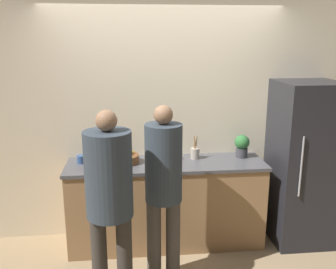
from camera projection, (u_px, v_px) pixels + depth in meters
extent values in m
plane|color=#9E8460|center=(169.00, 259.00, 3.79)|extent=(14.00, 14.00, 0.00)
cube|color=beige|center=(163.00, 120.00, 4.09)|extent=(5.20, 0.06, 2.60)
cube|color=#9E754C|center=(166.00, 204.00, 4.02)|extent=(2.03, 0.59, 0.88)
cube|color=#4C4C51|center=(166.00, 164.00, 3.90)|extent=(2.06, 0.62, 0.03)
cube|color=#232328|center=(303.00, 163.00, 4.00)|extent=(0.63, 0.67, 1.74)
cylinder|color=#99999E|center=(301.00, 167.00, 3.62)|extent=(0.02, 0.02, 0.61)
cylinder|color=#38332D|center=(100.00, 260.00, 3.08)|extent=(0.13, 0.13, 0.79)
cylinder|color=#38332D|center=(125.00, 258.00, 3.11)|extent=(0.13, 0.13, 0.79)
cylinder|color=#333D47|center=(109.00, 174.00, 2.91)|extent=(0.37, 0.37, 0.69)
sphere|color=#936B4C|center=(106.00, 121.00, 2.80)|extent=(0.17, 0.17, 0.17)
cylinder|color=#4C4742|center=(154.00, 240.00, 3.39)|extent=(0.13, 0.13, 0.78)
cylinder|color=#4C4742|center=(173.00, 239.00, 3.41)|extent=(0.13, 0.13, 0.78)
cylinder|color=#333D47|center=(163.00, 163.00, 3.22)|extent=(0.32, 0.32, 0.69)
sphere|color=#936B4C|center=(163.00, 115.00, 3.11)|extent=(0.16, 0.16, 0.16)
cylinder|color=brown|center=(125.00, 159.00, 3.87)|extent=(0.29, 0.29, 0.08)
ellipsoid|color=yellow|center=(128.00, 153.00, 3.86)|extent=(0.15, 0.12, 0.04)
cylinder|color=#ADA393|center=(195.00, 153.00, 4.00)|extent=(0.10, 0.10, 0.11)
cylinder|color=#99754C|center=(194.00, 145.00, 3.98)|extent=(0.01, 0.05, 0.20)
cylinder|color=#99754C|center=(196.00, 145.00, 3.98)|extent=(0.03, 0.04, 0.20)
cylinder|color=#99754C|center=(195.00, 145.00, 3.97)|extent=(0.04, 0.01, 0.20)
cylinder|color=red|center=(88.00, 163.00, 3.65)|extent=(0.07, 0.07, 0.13)
cylinder|color=red|center=(88.00, 155.00, 3.63)|extent=(0.03, 0.03, 0.04)
cylinder|color=black|center=(88.00, 152.00, 3.62)|extent=(0.03, 0.03, 0.02)
cylinder|color=silver|center=(156.00, 153.00, 3.97)|extent=(0.06, 0.06, 0.14)
cylinder|color=silver|center=(156.00, 145.00, 3.95)|extent=(0.03, 0.03, 0.04)
cylinder|color=black|center=(156.00, 142.00, 3.94)|extent=(0.03, 0.03, 0.02)
cylinder|color=#335184|center=(81.00, 159.00, 3.86)|extent=(0.09, 0.09, 0.08)
cylinder|color=gold|center=(173.00, 155.00, 3.96)|extent=(0.08, 0.08, 0.10)
cylinder|color=#3D3D42|center=(242.00, 153.00, 4.05)|extent=(0.13, 0.13, 0.10)
sphere|color=#2D6B33|center=(242.00, 142.00, 4.02)|extent=(0.16, 0.16, 0.16)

